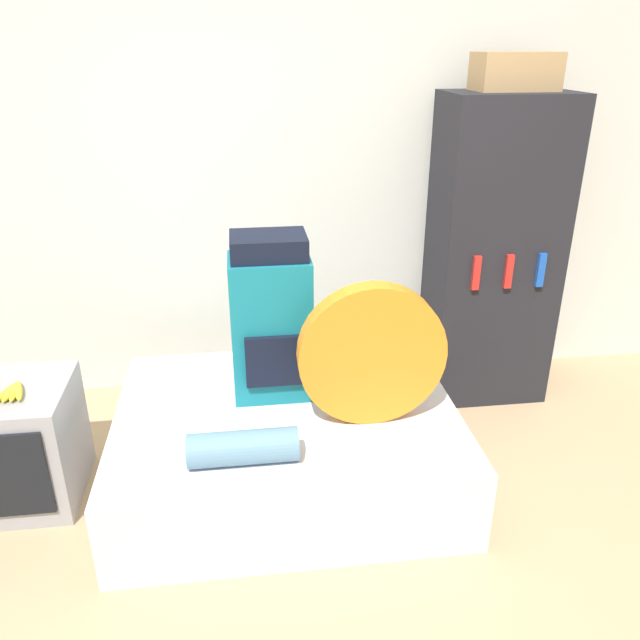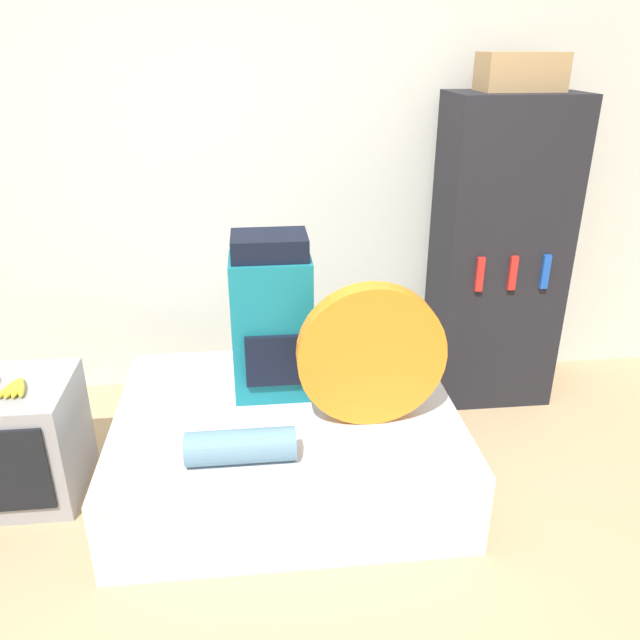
{
  "view_description": "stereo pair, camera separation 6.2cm",
  "coord_description": "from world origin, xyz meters",
  "px_view_note": "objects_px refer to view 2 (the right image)",
  "views": [
    {
      "loc": [
        -0.27,
        -1.71,
        2.0
      ],
      "look_at": [
        0.07,
        0.84,
        0.85
      ],
      "focal_mm": 35.0,
      "sensor_mm": 36.0,
      "label": 1
    },
    {
      "loc": [
        -0.21,
        -1.71,
        2.0
      ],
      "look_at": [
        0.07,
        0.84,
        0.85
      ],
      "focal_mm": 35.0,
      "sensor_mm": 36.0,
      "label": 2
    }
  ],
  "objects_px": {
    "tent_bag": "(371,355)",
    "bookshelf": "(498,256)",
    "cardboard_box": "(521,72)",
    "backpack": "(272,319)",
    "television": "(17,440)",
    "sleeping_roll": "(241,446)"
  },
  "relations": [
    {
      "from": "bookshelf",
      "to": "tent_bag",
      "type": "bearing_deg",
      "value": -135.93
    },
    {
      "from": "sleeping_roll",
      "to": "cardboard_box",
      "type": "xyz_separation_m",
      "value": [
        1.49,
        1.14,
        1.39
      ]
    },
    {
      "from": "tent_bag",
      "to": "cardboard_box",
      "type": "xyz_separation_m",
      "value": [
        0.9,
        0.88,
        1.13
      ]
    },
    {
      "from": "backpack",
      "to": "sleeping_roll",
      "type": "bearing_deg",
      "value": -105.69
    },
    {
      "from": "sleeping_roll",
      "to": "cardboard_box",
      "type": "relative_size",
      "value": 1.09
    },
    {
      "from": "sleeping_roll",
      "to": "bookshelf",
      "type": "distance_m",
      "value": 1.89
    },
    {
      "from": "backpack",
      "to": "television",
      "type": "xyz_separation_m",
      "value": [
        -1.22,
        -0.14,
        -0.5
      ]
    },
    {
      "from": "tent_bag",
      "to": "television",
      "type": "bearing_deg",
      "value": 174.19
    },
    {
      "from": "tent_bag",
      "to": "sleeping_roll",
      "type": "distance_m",
      "value": 0.69
    },
    {
      "from": "sleeping_roll",
      "to": "bookshelf",
      "type": "relative_size",
      "value": 0.26
    },
    {
      "from": "bookshelf",
      "to": "cardboard_box",
      "type": "distance_m",
      "value": 0.98
    },
    {
      "from": "cardboard_box",
      "to": "tent_bag",
      "type": "bearing_deg",
      "value": -135.6
    },
    {
      "from": "sleeping_roll",
      "to": "backpack",
      "type": "bearing_deg",
      "value": 74.31
    },
    {
      "from": "backpack",
      "to": "sleeping_roll",
      "type": "xyz_separation_m",
      "value": [
        -0.16,
        -0.57,
        -0.32
      ]
    },
    {
      "from": "backpack",
      "to": "bookshelf",
      "type": "distance_m",
      "value": 1.43
    },
    {
      "from": "cardboard_box",
      "to": "television",
      "type": "bearing_deg",
      "value": -164.34
    },
    {
      "from": "television",
      "to": "cardboard_box",
      "type": "height_order",
      "value": "cardboard_box"
    },
    {
      "from": "tent_bag",
      "to": "bookshelf",
      "type": "height_order",
      "value": "bookshelf"
    },
    {
      "from": "backpack",
      "to": "television",
      "type": "bearing_deg",
      "value": -173.36
    },
    {
      "from": "sleeping_roll",
      "to": "cardboard_box",
      "type": "distance_m",
      "value": 2.33
    },
    {
      "from": "sleeping_roll",
      "to": "television",
      "type": "bearing_deg",
      "value": 158.25
    },
    {
      "from": "backpack",
      "to": "cardboard_box",
      "type": "relative_size",
      "value": 1.93
    }
  ]
}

